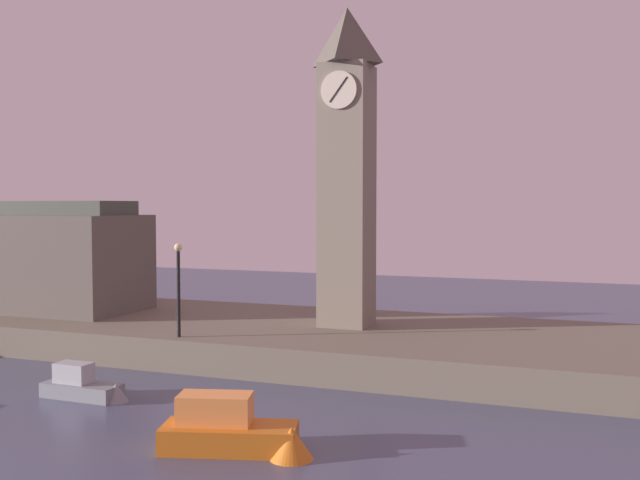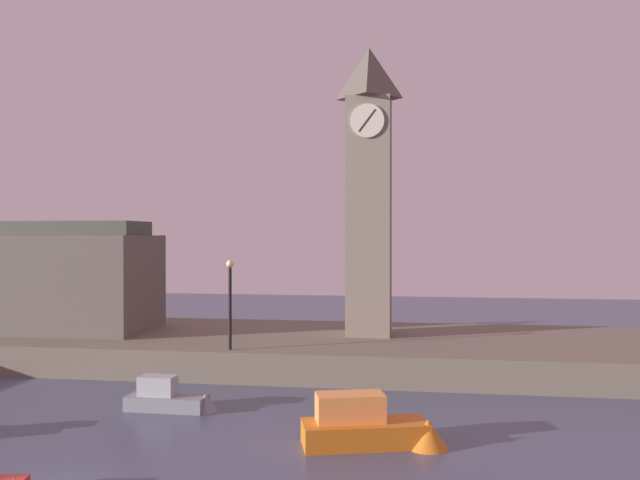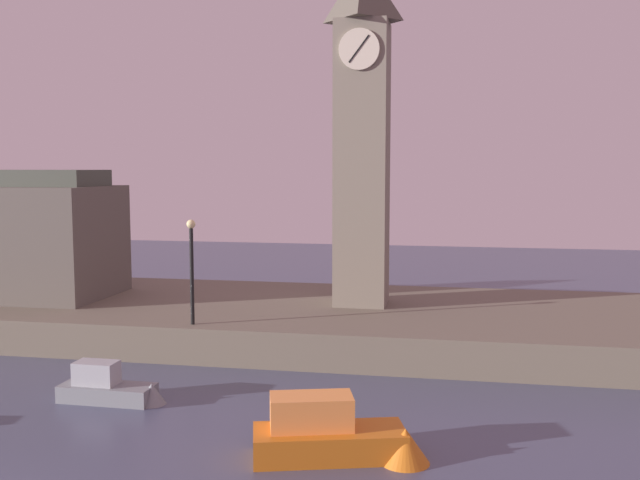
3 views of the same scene
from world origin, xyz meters
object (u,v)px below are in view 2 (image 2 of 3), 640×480
at_px(clock_tower, 369,187).
at_px(boat_patrol_orange, 375,428).
at_px(streetlamp, 230,294).
at_px(boat_cruiser_grey, 173,399).
at_px(parliament_hall, 16,276).

bearing_deg(clock_tower, boat_patrol_orange, -84.65).
distance_m(clock_tower, boat_patrol_orange, 16.97).
bearing_deg(streetlamp, clock_tower, 42.44).
height_order(boat_patrol_orange, boat_cruiser_grey, boat_patrol_orange).
relative_size(clock_tower, streetlamp, 3.67).
bearing_deg(clock_tower, boat_cruiser_grey, -121.83).
bearing_deg(clock_tower, streetlamp, -137.56).
height_order(clock_tower, streetlamp, clock_tower).
xyz_separation_m(clock_tower, parliament_hall, (-20.43, -0.85, -5.00)).
bearing_deg(boat_patrol_orange, streetlamp, 130.90).
distance_m(clock_tower, parliament_hall, 21.05).
relative_size(clock_tower, parliament_hall, 1.03).
distance_m(parliament_hall, boat_cruiser_grey, 17.48).
distance_m(clock_tower, streetlamp, 9.99).
xyz_separation_m(boat_patrol_orange, boat_cruiser_grey, (-8.23, 3.22, -0.16)).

